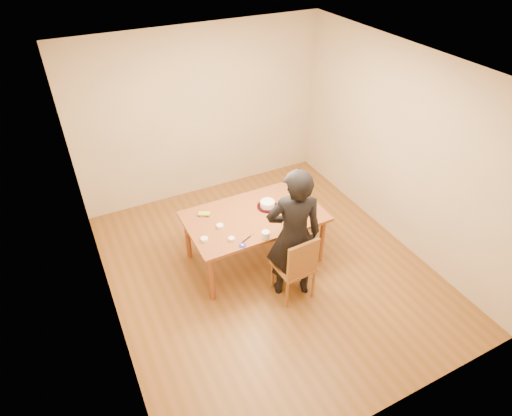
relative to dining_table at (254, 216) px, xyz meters
name	(u,v)px	position (x,y,z in m)	size (l,w,h in m)	color
room_shell	(257,172)	(0.07, 0.06, 0.62)	(4.00, 4.50, 2.70)	brown
dining_table	(254,216)	(0.00, 0.00, 0.00)	(1.77, 1.05, 0.04)	brown
dining_chair	(294,266)	(0.15, -0.78, -0.28)	(0.44, 0.44, 0.04)	brown
cake_plate	(267,206)	(0.24, 0.08, 0.03)	(0.28, 0.28, 0.02)	#B90C34
cake	(268,204)	(0.24, 0.08, 0.07)	(0.20, 0.20, 0.06)	white
frosting_dome	(268,201)	(0.24, 0.08, 0.12)	(0.19, 0.19, 0.03)	white
frosting_tub	(266,235)	(-0.08, -0.46, 0.07)	(0.10, 0.10, 0.09)	white
frosting_lid	(242,246)	(-0.39, -0.47, 0.03)	(0.09, 0.09, 0.01)	#1F19A4
frosting_dollop	(242,245)	(-0.39, -0.47, 0.04)	(0.04, 0.04, 0.02)	white
ramekin_green	(232,239)	(-0.47, -0.33, 0.04)	(0.08, 0.08, 0.04)	white
ramekin_yellow	(220,226)	(-0.50, -0.04, 0.04)	(0.09, 0.09, 0.04)	white
ramekin_multi	(204,239)	(-0.76, -0.19, 0.04)	(0.09, 0.09, 0.04)	white
candy_box_pink	(205,215)	(-0.58, 0.28, 0.03)	(0.12, 0.06, 0.02)	#E034AC
candy_box_green	(204,214)	(-0.58, 0.28, 0.05)	(0.14, 0.07, 0.02)	green
spatula	(246,239)	(-0.30, -0.39, 0.03)	(0.15, 0.01, 0.01)	black
person	(294,235)	(0.15, -0.73, 0.17)	(0.66, 0.43, 1.80)	black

